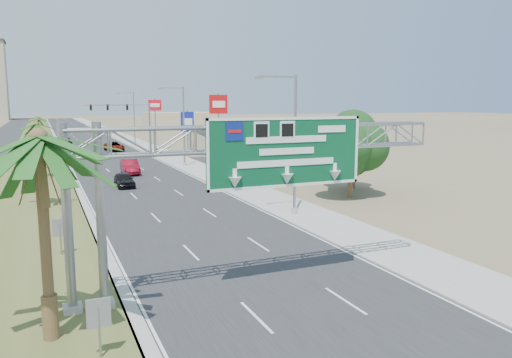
{
  "coord_description": "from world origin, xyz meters",
  "views": [
    {
      "loc": [
        -9.12,
        -9.49,
        8.12
      ],
      "look_at": [
        0.93,
        13.79,
        4.2
      ],
      "focal_mm": 35.0,
      "sensor_mm": 36.0,
      "label": 1
    }
  ],
  "objects_px": {
    "car_mid_lane": "(130,167)",
    "pole_sign_blue": "(187,123)",
    "sign_gantry": "(249,151)",
    "car_left_lane": "(124,180)",
    "store_building": "(248,140)",
    "pole_sign_red_near": "(218,109)",
    "pole_sign_red_far": "(155,109)",
    "car_right_lane": "(114,147)",
    "car_far": "(67,142)",
    "signal_mast": "(137,123)",
    "palm_near": "(38,140)"
  },
  "relations": [
    {
      "from": "palm_near",
      "to": "car_right_lane",
      "type": "bearing_deg",
      "value": 80.67
    },
    {
      "from": "car_mid_lane",
      "to": "pole_sign_red_far",
      "type": "xyz_separation_m",
      "value": [
        9.04,
        28.25,
        6.04
      ]
    },
    {
      "from": "pole_sign_blue",
      "to": "pole_sign_red_far",
      "type": "relative_size",
      "value": 0.79
    },
    {
      "from": "store_building",
      "to": "pole_sign_red_near",
      "type": "height_order",
      "value": "pole_sign_red_near"
    },
    {
      "from": "palm_near",
      "to": "signal_mast",
      "type": "bearing_deg",
      "value": 77.34
    },
    {
      "from": "sign_gantry",
      "to": "car_right_lane",
      "type": "height_order",
      "value": "sign_gantry"
    },
    {
      "from": "sign_gantry",
      "to": "car_far",
      "type": "height_order",
      "value": "sign_gantry"
    },
    {
      "from": "sign_gantry",
      "to": "palm_near",
      "type": "relative_size",
      "value": 2.01
    },
    {
      "from": "palm_near",
      "to": "store_building",
      "type": "bearing_deg",
      "value": 61.72
    },
    {
      "from": "car_right_lane",
      "to": "car_far",
      "type": "distance_m",
      "value": 16.53
    },
    {
      "from": "signal_mast",
      "to": "car_far",
      "type": "xyz_separation_m",
      "value": [
        -9.81,
        19.36,
        -4.2
      ]
    },
    {
      "from": "car_far",
      "to": "pole_sign_blue",
      "type": "distance_m",
      "value": 31.23
    },
    {
      "from": "pole_sign_blue",
      "to": "pole_sign_red_far",
      "type": "distance_m",
      "value": 11.53
    },
    {
      "from": "palm_near",
      "to": "car_mid_lane",
      "type": "xyz_separation_m",
      "value": [
        9.16,
        39.8,
        -6.1
      ]
    },
    {
      "from": "car_left_lane",
      "to": "pole_sign_red_near",
      "type": "distance_m",
      "value": 19.95
    },
    {
      "from": "palm_near",
      "to": "pole_sign_blue",
      "type": "relative_size",
      "value": 1.22
    },
    {
      "from": "car_far",
      "to": "pole_sign_red_near",
      "type": "bearing_deg",
      "value": -65.8
    },
    {
      "from": "palm_near",
      "to": "signal_mast",
      "type": "height_order",
      "value": "palm_near"
    },
    {
      "from": "car_far",
      "to": "pole_sign_red_far",
      "type": "height_order",
      "value": "pole_sign_red_far"
    },
    {
      "from": "signal_mast",
      "to": "pole_sign_blue",
      "type": "relative_size",
      "value": 1.5
    },
    {
      "from": "sign_gantry",
      "to": "pole_sign_red_near",
      "type": "distance_m",
      "value": 43.77
    },
    {
      "from": "signal_mast",
      "to": "car_left_lane",
      "type": "relative_size",
      "value": 2.51
    },
    {
      "from": "sign_gantry",
      "to": "pole_sign_red_far",
      "type": "distance_m",
      "value": 66.89
    },
    {
      "from": "sign_gantry",
      "to": "car_left_lane",
      "type": "relative_size",
      "value": 4.09
    },
    {
      "from": "pole_sign_blue",
      "to": "pole_sign_red_far",
      "type": "height_order",
      "value": "pole_sign_red_far"
    },
    {
      "from": "store_building",
      "to": "car_far",
      "type": "height_order",
      "value": "store_building"
    },
    {
      "from": "car_left_lane",
      "to": "pole_sign_red_near",
      "type": "relative_size",
      "value": 0.44
    },
    {
      "from": "palm_near",
      "to": "pole_sign_red_far",
      "type": "distance_m",
      "value": 70.44
    },
    {
      "from": "store_building",
      "to": "car_left_lane",
      "type": "distance_m",
      "value": 36.07
    },
    {
      "from": "pole_sign_red_far",
      "to": "store_building",
      "type": "bearing_deg",
      "value": -37.71
    },
    {
      "from": "car_mid_lane",
      "to": "pole_sign_blue",
      "type": "bearing_deg",
      "value": 58.16
    },
    {
      "from": "palm_near",
      "to": "store_building",
      "type": "distance_m",
      "value": 66.04
    },
    {
      "from": "signal_mast",
      "to": "car_left_lane",
      "type": "bearing_deg",
      "value": -102.31
    },
    {
      "from": "car_mid_lane",
      "to": "pole_sign_red_far",
      "type": "bearing_deg",
      "value": 74.43
    },
    {
      "from": "store_building",
      "to": "car_far",
      "type": "distance_m",
      "value": 36.78
    },
    {
      "from": "sign_gantry",
      "to": "car_right_lane",
      "type": "xyz_separation_m",
      "value": [
        3.06,
        66.27,
        -5.3
      ]
    },
    {
      "from": "car_mid_lane",
      "to": "pole_sign_blue",
      "type": "relative_size",
      "value": 0.73
    },
    {
      "from": "store_building",
      "to": "car_left_lane",
      "type": "height_order",
      "value": "store_building"
    },
    {
      "from": "car_left_lane",
      "to": "car_mid_lane",
      "type": "bearing_deg",
      "value": 76.98
    },
    {
      "from": "palm_near",
      "to": "car_far",
      "type": "bearing_deg",
      "value": 86.87
    },
    {
      "from": "signal_mast",
      "to": "pole_sign_red_near",
      "type": "height_order",
      "value": "pole_sign_red_near"
    },
    {
      "from": "car_far",
      "to": "palm_near",
      "type": "bearing_deg",
      "value": -91.72
    },
    {
      "from": "sign_gantry",
      "to": "signal_mast",
      "type": "xyz_separation_m",
      "value": [
        6.23,
        62.05,
        -1.21
      ]
    },
    {
      "from": "sign_gantry",
      "to": "car_far",
      "type": "distance_m",
      "value": 81.66
    },
    {
      "from": "pole_sign_red_far",
      "to": "sign_gantry",
      "type": "bearing_deg",
      "value": -98.65
    },
    {
      "from": "signal_mast",
      "to": "store_building",
      "type": "xyz_separation_m",
      "value": [
        16.83,
        -5.97,
        -2.85
      ]
    },
    {
      "from": "pole_sign_red_near",
      "to": "store_building",
      "type": "bearing_deg",
      "value": 55.11
    },
    {
      "from": "palm_near",
      "to": "car_mid_lane",
      "type": "bearing_deg",
      "value": 77.04
    },
    {
      "from": "store_building",
      "to": "pole_sign_red_near",
      "type": "distance_m",
      "value": 18.24
    },
    {
      "from": "palm_near",
      "to": "pole_sign_red_far",
      "type": "bearing_deg",
      "value": 75.03
    }
  ]
}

